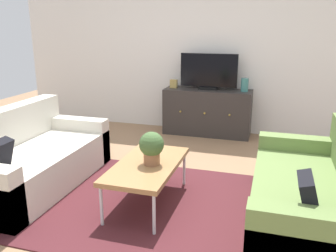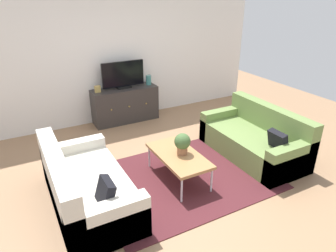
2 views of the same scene
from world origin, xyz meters
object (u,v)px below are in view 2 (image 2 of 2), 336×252
couch_left_side (83,189)px  mantel_clock (97,89)px  coffee_table (179,156)px  glass_vase (149,80)px  flat_screen_tv (123,75)px  couch_right_side (256,140)px  potted_plant (182,143)px  tv_console (125,105)px

couch_left_side → mantel_clock: mantel_clock is taller
coffee_table → glass_vase: 2.52m
coffee_table → flat_screen_tv: flat_screen_tv is taller
couch_right_side → couch_left_side: bearing=180.0°
couch_left_side → potted_plant: 1.46m
tv_console → glass_vase: glass_vase is taller
potted_plant → mantel_clock: mantel_clock is taller
flat_screen_tv → glass_vase: 0.57m
couch_left_side → flat_screen_tv: (1.48, 2.39, 0.70)m
coffee_table → tv_console: bearing=87.2°
coffee_table → potted_plant: 0.21m
glass_vase → tv_console: bearing=-180.0°
tv_console → flat_screen_tv: bearing=90.0°
couch_right_side → potted_plant: 1.49m
couch_right_side → tv_console: bearing=120.4°
couch_left_side → mantel_clock: 2.60m
coffee_table → mantel_clock: (-0.43, 2.40, 0.39)m
couch_left_side → potted_plant: size_ratio=5.66×
mantel_clock → potted_plant: bearing=-78.7°
potted_plant → flat_screen_tv: (0.06, 2.43, 0.39)m
couch_right_side → coffee_table: bearing=-179.1°
tv_console → mantel_clock: 0.69m
potted_plant → glass_vase: bearing=75.8°
couch_right_side → mantel_clock: mantel_clock is taller
potted_plant → tv_console: size_ratio=0.23×
coffee_table → mantel_clock: size_ratio=8.16×
tv_console → mantel_clock: size_ratio=10.23×
couch_right_side → glass_vase: glass_vase is taller
tv_console → glass_vase: (0.55, 0.00, 0.45)m
couch_right_side → tv_console: couch_right_side is taller
coffee_table → couch_left_side: bearing=179.0°
potted_plant → flat_screen_tv: 2.46m
tv_console → flat_screen_tv: (-0.00, 0.02, 0.62)m
coffee_table → flat_screen_tv: size_ratio=1.23×
potted_plant → mantel_clock: size_ratio=2.39×
tv_console → couch_right_side: bearing=-59.6°
potted_plant → tv_console: bearing=88.5°
potted_plant → flat_screen_tv: flat_screen_tv is taller
couch_left_side → glass_vase: size_ratio=8.89×
tv_console → glass_vase: size_ratio=6.71×
couch_left_side → glass_vase: bearing=49.5°
tv_console → flat_screen_tv: size_ratio=1.54×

